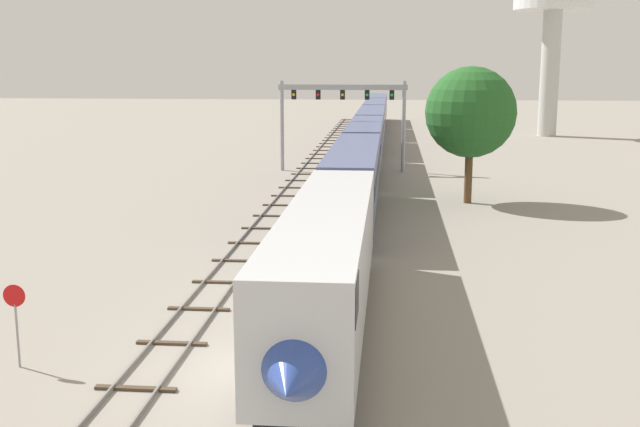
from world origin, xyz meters
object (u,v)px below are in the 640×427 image
(signal_gantry, at_px, (342,105))
(trackside_tree_left, at_px, (471,112))
(passenger_train, at_px, (369,136))
(water_tower, at_px, (554,0))
(stop_sign, at_px, (16,314))

(signal_gantry, height_order, trackside_tree_left, trackside_tree_left)
(passenger_train, distance_m, water_tower, 42.25)
(signal_gantry, distance_m, stop_sign, 50.03)
(water_tower, height_order, stop_sign, water_tower)
(passenger_train, bearing_deg, signal_gantry, -104.49)
(signal_gantry, distance_m, trackside_tree_left, 19.21)
(passenger_train, relative_size, stop_sign, 44.20)
(signal_gantry, height_order, water_tower, water_tower)
(water_tower, xyz_separation_m, stop_sign, (-34.36, -88.51, -16.77))
(water_tower, relative_size, stop_sign, 8.07)
(passenger_train, xyz_separation_m, stop_sign, (-10.00, -57.93, -0.74))
(passenger_train, relative_size, signal_gantry, 10.52)
(passenger_train, height_order, trackside_tree_left, trackside_tree_left)
(signal_gantry, bearing_deg, passenger_train, 75.51)
(signal_gantry, relative_size, water_tower, 0.52)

